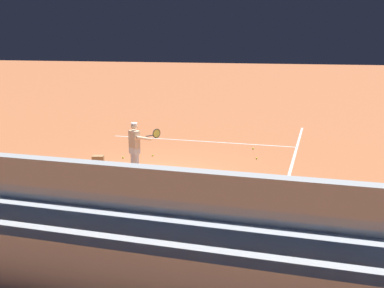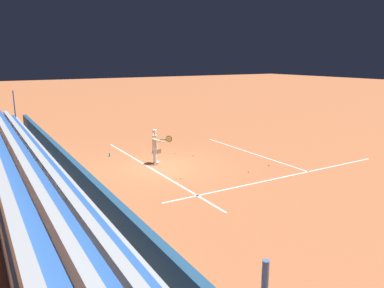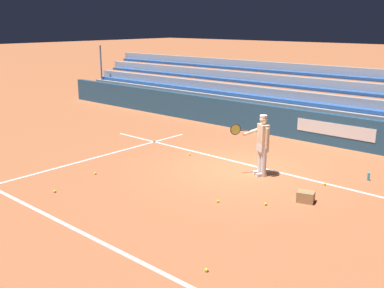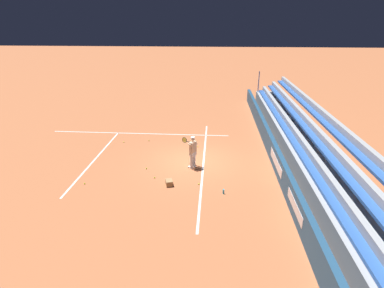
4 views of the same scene
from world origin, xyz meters
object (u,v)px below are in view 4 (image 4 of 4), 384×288
tennis_player (192,152)px  tennis_ball_by_box (146,168)px  tennis_ball_toward_net (155,178)px  tennis_ball_on_baseline (85,183)px  tennis_ball_far_right (198,147)px  tennis_ball_stray_back (199,184)px  water_bottle (223,192)px  ball_box_cardboard (169,183)px  tennis_ball_near_player (149,141)px  tennis_ball_far_left (124,142)px

tennis_player → tennis_ball_by_box: 2.54m
tennis_ball_toward_net → tennis_ball_on_baseline: same height
tennis_player → tennis_ball_far_right: (2.77, -0.12, -0.86)m
tennis_player → tennis_ball_far_right: tennis_player is taller
tennis_ball_stray_back → water_bottle: water_bottle is taller
tennis_ball_stray_back → water_bottle: bearing=-122.6°
ball_box_cardboard → tennis_player: bearing=-26.8°
tennis_ball_near_player → water_bottle: 7.53m
ball_box_cardboard → tennis_ball_toward_net: ball_box_cardboard is taller
tennis_ball_far_right → tennis_ball_by_box: bearing=141.3°
tennis_player → tennis_ball_by_box: size_ratio=25.98×
tennis_ball_toward_net → tennis_ball_on_baseline: 3.26m
tennis_player → water_bottle: tennis_player is taller
tennis_ball_on_baseline → water_bottle: 6.47m
tennis_ball_by_box → tennis_ball_near_player: bearing=10.0°
tennis_ball_toward_net → tennis_ball_near_player: 4.97m
tennis_ball_toward_net → tennis_ball_far_left: 5.26m
tennis_player → tennis_ball_toward_net: 2.34m
tennis_ball_on_baseline → tennis_ball_stray_back: size_ratio=1.00×
ball_box_cardboard → tennis_ball_on_baseline: bearing=92.9°
tennis_player → tennis_ball_stray_back: bearing=-166.3°
tennis_ball_toward_net → water_bottle: (-1.17, -3.30, 0.08)m
ball_box_cardboard → tennis_ball_toward_net: size_ratio=6.06×
tennis_ball_toward_net → tennis_ball_stray_back: (-0.45, -2.18, 0.00)m
tennis_ball_near_player → tennis_ball_on_baseline: same height
tennis_ball_far_left → water_bottle: (-5.61, -6.12, 0.08)m
water_bottle → tennis_player: bearing=32.3°
tennis_ball_near_player → water_bottle: size_ratio=0.30×
tennis_ball_toward_net → tennis_ball_near_player: (4.80, 1.29, 0.00)m
tennis_player → ball_box_cardboard: bearing=153.2°
tennis_ball_toward_net → tennis_ball_far_right: size_ratio=1.00×
tennis_ball_toward_net → tennis_ball_near_player: same height
tennis_ball_stray_back → tennis_ball_far_left: (4.89, 4.99, 0.00)m
tennis_player → tennis_ball_on_baseline: size_ratio=25.98×
tennis_ball_stray_back → tennis_ball_on_baseline: bearing=93.8°
ball_box_cardboard → tennis_ball_far_left: size_ratio=6.06×
tennis_ball_on_baseline → tennis_ball_far_left: same height
tennis_player → tennis_ball_near_player: tennis_player is taller
tennis_ball_by_box → water_bottle: water_bottle is taller
tennis_ball_far_right → water_bottle: (-5.21, -1.43, 0.08)m
tennis_ball_toward_net → water_bottle: size_ratio=0.30×
tennis_ball_toward_net → tennis_ball_stray_back: same height
tennis_ball_far_right → tennis_ball_by_box: 3.97m
tennis_ball_far_right → ball_box_cardboard: bearing=167.1°
tennis_ball_toward_net → tennis_player: bearing=-53.9°
tennis_ball_toward_net → tennis_ball_far_left: size_ratio=1.00×
tennis_player → tennis_ball_stray_back: (-1.73, -0.42, -0.86)m
tennis_ball_near_player → tennis_ball_stray_back: 6.29m
ball_box_cardboard → tennis_ball_on_baseline: size_ratio=6.06×
tennis_ball_by_box → tennis_ball_far_right: bearing=-38.7°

